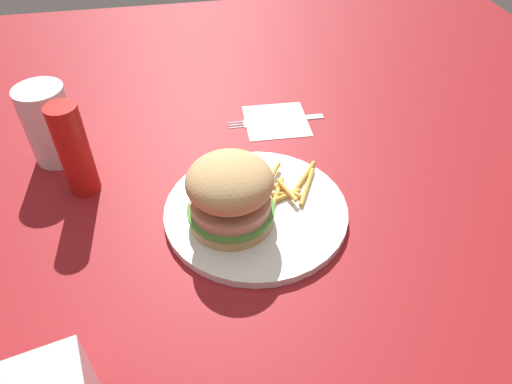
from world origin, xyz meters
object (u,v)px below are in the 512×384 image
Objects in this scene: plate at (256,211)px; fries_pile at (287,186)px; fork at (275,119)px; drink_glass at (51,127)px; napkin at (276,121)px; ketchup_bottle at (74,150)px; sandwich at (230,193)px.

plate is 0.06m from fries_pile.
drink_glass is (-0.04, 0.36, 0.05)m from fork.
fork is at bearing 89.79° from napkin.
napkin is at bearing -7.70° from fries_pile.
fries_pile reaches higher than plate.
ketchup_bottle is at bearing 76.47° from fries_pile.
fries_pile is 0.19m from fork.
ketchup_bottle is (0.10, 0.24, 0.07)m from plate.
drink_glass is (0.16, 0.34, 0.04)m from fries_pile.
napkin is 0.64× the size of fork.
napkin is 0.77× the size of ketchup_bottle.
fork is (0.19, -0.02, -0.01)m from fries_pile.
drink_glass is at bearing 95.61° from fork.
sandwich is at bearing 118.09° from fries_pile.
fork is (0.00, 0.00, 0.00)m from napkin.
fries_pile is (0.03, -0.05, 0.01)m from plate.
sandwich is at bearing 154.67° from fork.
sandwich is at bearing -120.13° from ketchup_bottle.
drink_glass reaches higher than fries_pile.
napkin is at bearing -69.02° from ketchup_bottle.
ketchup_bottle is (0.12, 0.20, 0.01)m from sandwich.
ketchup_bottle reaches higher than sandwich.
napkin is at bearing -25.64° from sandwich.
drink_glass is at bearing 95.59° from napkin.
napkin is at bearing -84.41° from drink_glass.
sandwich reaches higher than fork.
ketchup_bottle reaches higher than fork.
fries_pile is 0.60× the size of fork.
plate is 2.33× the size of napkin.
plate is at bearing -112.70° from ketchup_bottle.
fries_pile is (0.05, -0.09, -0.05)m from sandwich.
drink_glass is at bearing 50.74° from sandwich.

